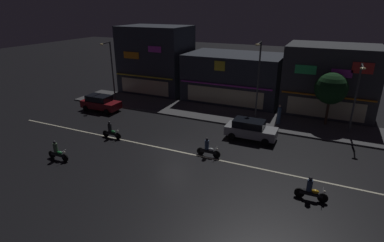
# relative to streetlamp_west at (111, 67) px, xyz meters

# --- Properties ---
(ground_plane) EXTENTS (140.00, 140.00, 0.00)m
(ground_plane) POSITION_rel_streetlamp_west_xyz_m (12.59, -8.57, -4.20)
(ground_plane) COLOR black
(lane_divider_stripe) EXTENTS (32.86, 0.16, 0.01)m
(lane_divider_stripe) POSITION_rel_streetlamp_west_xyz_m (12.59, -8.57, -4.19)
(lane_divider_stripe) COLOR beige
(lane_divider_stripe) RESTS_ON ground
(sidewalk_far) EXTENTS (34.59, 4.89, 0.14)m
(sidewalk_far) POSITION_rel_streetlamp_west_xyz_m (12.59, 0.87, -4.13)
(sidewalk_far) COLOR #4C4C4F
(sidewalk_far) RESTS_ON ground
(storefront_left_block) EXTENTS (8.41, 6.28, 8.38)m
(storefront_left_block) POSITION_rel_streetlamp_west_xyz_m (2.21, 6.38, -0.01)
(storefront_left_block) COLOR #2D333D
(storefront_left_block) RESTS_ON ground
(storefront_center_block) EXTENTS (10.98, 7.15, 5.49)m
(storefront_center_block) POSITION_rel_streetlamp_west_xyz_m (12.59, 6.81, -1.46)
(storefront_center_block) COLOR #2D333D
(storefront_center_block) RESTS_ON ground
(storefront_right_block) EXTENTS (8.89, 6.72, 7.05)m
(storefront_right_block) POSITION_rel_streetlamp_west_xyz_m (22.97, 6.59, -0.68)
(storefront_right_block) COLOR #383A3F
(storefront_right_block) RESTS_ON ground
(streetlamp_west) EXTENTS (0.44, 1.64, 6.85)m
(streetlamp_west) POSITION_rel_streetlamp_west_xyz_m (0.00, 0.00, 0.00)
(streetlamp_west) COLOR #47494C
(streetlamp_west) RESTS_ON sidewalk_far
(streetlamp_mid) EXTENTS (0.44, 1.64, 7.50)m
(streetlamp_mid) POSITION_rel_streetlamp_west_xyz_m (16.64, 1.23, 0.34)
(streetlamp_mid) COLOR #47494C
(streetlamp_mid) RESTS_ON sidewalk_far
(streetlamp_east) EXTENTS (0.44, 1.64, 6.16)m
(streetlamp_east) POSITION_rel_streetlamp_west_xyz_m (25.19, 0.68, -0.36)
(streetlamp_east) COLOR #47494C
(streetlamp_east) RESTS_ON sidewalk_far
(pedestrian_on_sidewalk) EXTENTS (0.35, 0.35, 1.90)m
(pedestrian_on_sidewalk) POSITION_rel_streetlamp_west_xyz_m (19.09, 0.43, -3.17)
(pedestrian_on_sidewalk) COLOR #334766
(pedestrian_on_sidewalk) RESTS_ON sidewalk_far
(street_tree) EXTENTS (2.92, 2.92, 4.98)m
(street_tree) POSITION_rel_streetlamp_west_xyz_m (23.20, 2.18, -0.55)
(street_tree) COLOR #473323
(street_tree) RESTS_ON sidewalk_far
(parked_car_near_kerb) EXTENTS (4.30, 1.98, 1.67)m
(parked_car_near_kerb) POSITION_rel_streetlamp_west_xyz_m (0.71, -3.12, -3.33)
(parked_car_near_kerb) COLOR maroon
(parked_car_near_kerb) RESTS_ON ground
(parked_car_trailing) EXTENTS (4.30, 1.98, 1.67)m
(parked_car_trailing) POSITION_rel_streetlamp_west_xyz_m (17.42, -3.76, -3.33)
(parked_car_trailing) COLOR #9EA0A5
(parked_car_trailing) RESTS_ON ground
(motorcycle_lead) EXTENTS (1.90, 0.60, 1.52)m
(motorcycle_lead) POSITION_rel_streetlamp_west_xyz_m (6.47, -8.61, -3.57)
(motorcycle_lead) COLOR black
(motorcycle_lead) RESTS_ON ground
(motorcycle_following) EXTENTS (1.90, 0.60, 1.52)m
(motorcycle_following) POSITION_rel_streetlamp_west_xyz_m (5.39, -13.45, -3.57)
(motorcycle_following) COLOR black
(motorcycle_following) RESTS_ON ground
(motorcycle_opposite_lane) EXTENTS (1.90, 0.60, 1.52)m
(motorcycle_opposite_lane) POSITION_rel_streetlamp_west_xyz_m (22.85, -10.93, -3.57)
(motorcycle_opposite_lane) COLOR black
(motorcycle_opposite_lane) RESTS_ON ground
(motorcycle_trailing_far) EXTENTS (1.90, 0.60, 1.52)m
(motorcycle_trailing_far) POSITION_rel_streetlamp_west_xyz_m (15.34, -8.32, -3.57)
(motorcycle_trailing_far) COLOR black
(motorcycle_trailing_far) RESTS_ON ground
(traffic_cone) EXTENTS (0.36, 0.36, 0.55)m
(traffic_cone) POSITION_rel_streetlamp_west_xyz_m (15.47, -2.03, -3.92)
(traffic_cone) COLOR orange
(traffic_cone) RESTS_ON ground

